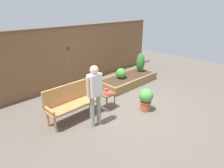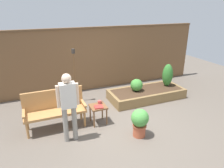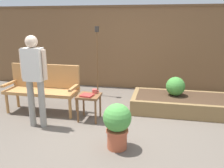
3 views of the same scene
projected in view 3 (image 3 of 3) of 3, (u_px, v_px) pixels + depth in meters
name	position (u px, v px, depth m)	size (l,w,h in m)	color
ground_plane	(107.00, 128.00, 4.04)	(14.00, 14.00, 0.00)	#60564C
fence_back	(129.00, 48.00, 6.21)	(8.40, 0.14, 2.16)	brown
garden_bench	(43.00, 85.00, 4.70)	(1.44, 0.48, 0.94)	#B77F47
side_table	(89.00, 99.00, 4.30)	(0.40, 0.40, 0.48)	brown
cup_on_table	(95.00, 91.00, 4.36)	(0.13, 0.09, 0.08)	#CC4C47
book_on_table	(87.00, 95.00, 4.20)	(0.21, 0.20, 0.03)	#B2332D
potted_boxwood	(117.00, 123.00, 3.33)	(0.40, 0.40, 0.67)	#B75638
raised_planter_bed	(192.00, 104.00, 4.76)	(2.40, 1.00, 0.30)	olive
shrub_near_bench	(175.00, 86.00, 4.79)	(0.38, 0.38, 0.38)	brown
tiki_torch	(97.00, 49.00, 5.53)	(0.10, 0.10, 1.66)	brown
person_by_bench	(34.00, 74.00, 3.89)	(0.47, 0.20, 1.56)	gray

